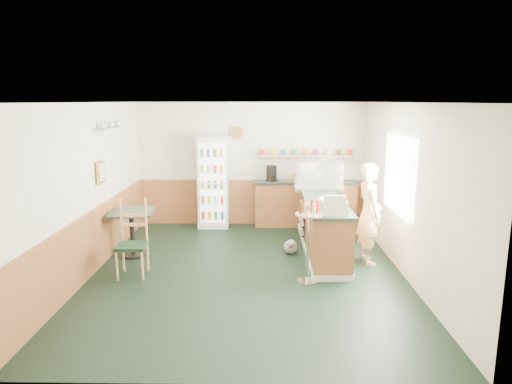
{
  "coord_description": "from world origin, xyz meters",
  "views": [
    {
      "loc": [
        0.26,
        -7.0,
        2.72
      ],
      "look_at": [
        0.15,
        0.6,
        1.2
      ],
      "focal_mm": 32.0,
      "sensor_mm": 36.0,
      "label": 1
    }
  ],
  "objects_px": {
    "display_case": "(319,177)",
    "condiment_stand": "(308,231)",
    "shopkeeper": "(369,214)",
    "cafe_table": "(132,224)",
    "drinks_fridge": "(213,182)",
    "cafe_chair": "(133,235)",
    "cash_register": "(333,206)"
  },
  "relations": [
    {
      "from": "display_case",
      "to": "shopkeeper",
      "type": "distance_m",
      "value": 1.52
    },
    {
      "from": "shopkeeper",
      "to": "cafe_chair",
      "type": "height_order",
      "value": "shopkeeper"
    },
    {
      "from": "cafe_table",
      "to": "cash_register",
      "type": "bearing_deg",
      "value": -14.16
    },
    {
      "from": "cash_register",
      "to": "cafe_chair",
      "type": "distance_m",
      "value": 3.18
    },
    {
      "from": "display_case",
      "to": "condiment_stand",
      "type": "relative_size",
      "value": 0.74
    },
    {
      "from": "cash_register",
      "to": "cafe_chair",
      "type": "height_order",
      "value": "cash_register"
    },
    {
      "from": "drinks_fridge",
      "to": "display_case",
      "type": "height_order",
      "value": "drinks_fridge"
    },
    {
      "from": "shopkeeper",
      "to": "condiment_stand",
      "type": "bearing_deg",
      "value": 119.06
    },
    {
      "from": "cash_register",
      "to": "condiment_stand",
      "type": "xyz_separation_m",
      "value": [
        -0.4,
        -0.29,
        -0.31
      ]
    },
    {
      "from": "cash_register",
      "to": "shopkeeper",
      "type": "relative_size",
      "value": 0.23
    },
    {
      "from": "shopkeeper",
      "to": "cafe_table",
      "type": "xyz_separation_m",
      "value": [
        -4.1,
        0.27,
        -0.28
      ]
    },
    {
      "from": "condiment_stand",
      "to": "cafe_chair",
      "type": "relative_size",
      "value": 1.03
    },
    {
      "from": "condiment_stand",
      "to": "cafe_table",
      "type": "bearing_deg",
      "value": 159.06
    },
    {
      "from": "cafe_table",
      "to": "display_case",
      "type": "bearing_deg",
      "value": 16.75
    },
    {
      "from": "cash_register",
      "to": "condiment_stand",
      "type": "distance_m",
      "value": 0.59
    },
    {
      "from": "cash_register",
      "to": "cafe_table",
      "type": "bearing_deg",
      "value": 160.15
    },
    {
      "from": "shopkeeper",
      "to": "condiment_stand",
      "type": "distance_m",
      "value": 1.41
    },
    {
      "from": "condiment_stand",
      "to": "cafe_table",
      "type": "distance_m",
      "value": 3.22
    },
    {
      "from": "drinks_fridge",
      "to": "cafe_table",
      "type": "height_order",
      "value": "drinks_fridge"
    },
    {
      "from": "shopkeeper",
      "to": "cafe_chair",
      "type": "bearing_deg",
      "value": 88.9
    },
    {
      "from": "drinks_fridge",
      "to": "cash_register",
      "type": "height_order",
      "value": "drinks_fridge"
    },
    {
      "from": "display_case",
      "to": "shopkeeper",
      "type": "height_order",
      "value": "shopkeeper"
    },
    {
      "from": "shopkeeper",
      "to": "cafe_chair",
      "type": "relative_size",
      "value": 1.41
    },
    {
      "from": "display_case",
      "to": "cafe_chair",
      "type": "xyz_separation_m",
      "value": [
        -3.14,
        -1.86,
        -0.63
      ]
    },
    {
      "from": "drinks_fridge",
      "to": "condiment_stand",
      "type": "distance_m",
      "value": 3.61
    },
    {
      "from": "display_case",
      "to": "cafe_chair",
      "type": "bearing_deg",
      "value": -149.39
    },
    {
      "from": "shopkeeper",
      "to": "drinks_fridge",
      "type": "bearing_deg",
      "value": 42.12
    },
    {
      "from": "drinks_fridge",
      "to": "cash_register",
      "type": "bearing_deg",
      "value": -52.85
    },
    {
      "from": "drinks_fridge",
      "to": "shopkeeper",
      "type": "xyz_separation_m",
      "value": [
        2.87,
        -2.27,
        -0.13
      ]
    },
    {
      "from": "shopkeeper",
      "to": "condiment_stand",
      "type": "height_order",
      "value": "shopkeeper"
    },
    {
      "from": "cafe_table",
      "to": "cafe_chair",
      "type": "bearing_deg",
      "value": -72.74
    },
    {
      "from": "drinks_fridge",
      "to": "condiment_stand",
      "type": "xyz_separation_m",
      "value": [
        1.76,
        -3.15,
        -0.18
      ]
    }
  ]
}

